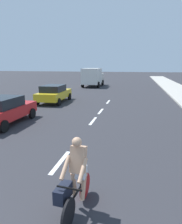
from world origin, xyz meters
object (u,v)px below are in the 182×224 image
cyclist (75,180)px  parked_car_red (4,110)px  parked_car_yellow (54,93)px  delivery_truck (93,77)px

cyclist → parked_car_red: (-6.05, 6.08, 0.01)m
parked_car_yellow → delivery_truck: size_ratio=0.74×
cyclist → parked_car_red: cyclist is taller
parked_car_red → parked_car_yellow: 7.13m
parked_car_red → cyclist: bearing=-45.0°
parked_car_red → parked_car_yellow: (0.06, 7.13, 0.00)m
parked_car_yellow → cyclist: bearing=-67.5°
parked_car_yellow → delivery_truck: delivery_truck is taller
parked_car_red → parked_car_yellow: bearing=89.7°
cyclist → parked_car_red: bearing=-40.3°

